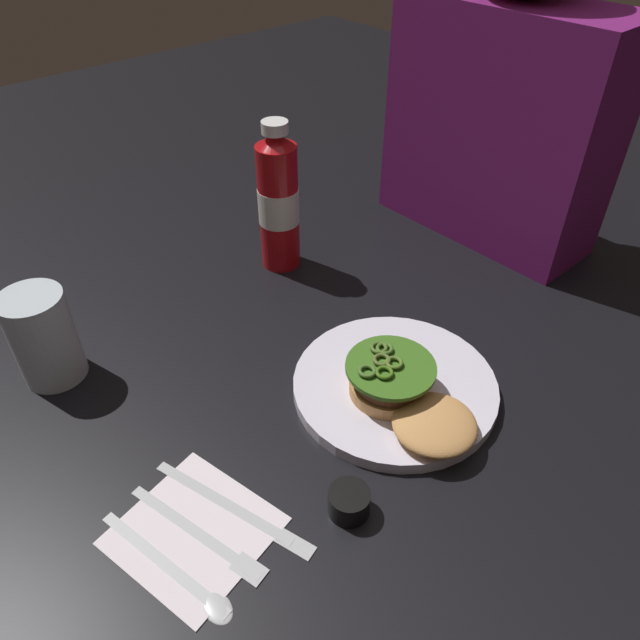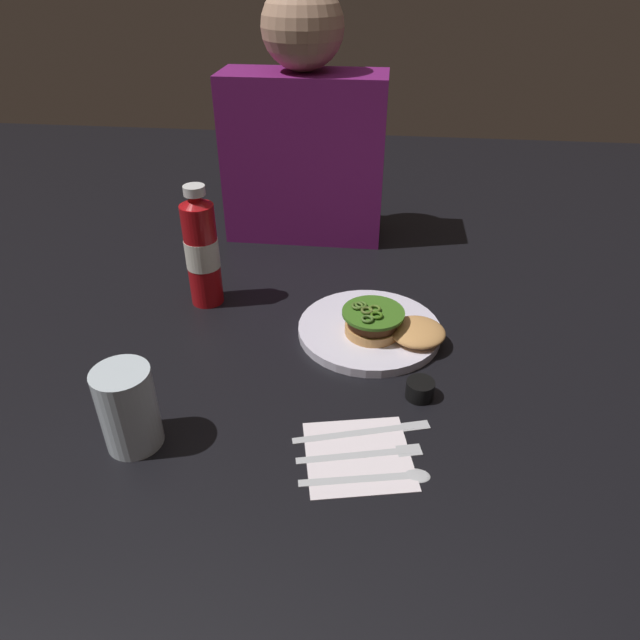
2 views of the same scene
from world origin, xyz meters
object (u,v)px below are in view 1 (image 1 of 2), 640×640
(spoon_utensil, at_px, (183,577))
(diner_person, at_px, (505,92))
(burger_sandwich, at_px, (405,394))
(napkin, at_px, (194,531))
(fork_utensil, at_px, (207,538))
(butter_knife, at_px, (241,511))
(dinner_plate, at_px, (395,386))
(ketchup_bottle, at_px, (279,202))
(water_glass, at_px, (44,337))
(condiment_cup, at_px, (349,502))

(spoon_utensil, distance_m, diner_person, 0.85)
(burger_sandwich, relative_size, napkin, 1.26)
(fork_utensil, distance_m, butter_knife, 0.05)
(dinner_plate, distance_m, ketchup_bottle, 0.36)
(ketchup_bottle, relative_size, water_glass, 1.89)
(water_glass, distance_m, spoon_utensil, 0.37)
(condiment_cup, relative_size, spoon_utensil, 0.25)
(water_glass, height_order, condiment_cup, water_glass)
(diner_person, bearing_deg, burger_sandwich, -64.62)
(spoon_utensil, bearing_deg, fork_utensil, 115.03)
(napkin, bearing_deg, fork_utensil, 13.85)
(burger_sandwich, height_order, water_glass, water_glass)
(dinner_plate, xyz_separation_m, ketchup_bottle, (-0.34, 0.08, 0.11))
(burger_sandwich, relative_size, diner_person, 0.34)
(burger_sandwich, bearing_deg, ketchup_bottle, 164.50)
(ketchup_bottle, xyz_separation_m, condiment_cup, (0.43, -0.25, -0.10))
(burger_sandwich, relative_size, butter_knife, 0.92)
(burger_sandwich, height_order, napkin, burger_sandwich)
(napkin, xyz_separation_m, butter_knife, (0.02, 0.05, 0.00))
(burger_sandwich, bearing_deg, spoon_utensil, -90.08)
(fork_utensil, relative_size, butter_knife, 0.88)
(ketchup_bottle, bearing_deg, dinner_plate, -13.45)
(ketchup_bottle, relative_size, condiment_cup, 5.36)
(ketchup_bottle, height_order, water_glass, ketchup_bottle)
(burger_sandwich, relative_size, ketchup_bottle, 0.77)
(condiment_cup, height_order, diner_person, diner_person)
(burger_sandwich, xyz_separation_m, butter_knife, (-0.02, -0.24, -0.03))
(ketchup_bottle, distance_m, fork_utensil, 0.54)
(napkin, height_order, diner_person, diner_person)
(ketchup_bottle, relative_size, napkin, 1.65)
(spoon_utensil, relative_size, butter_knife, 0.88)
(diner_person, bearing_deg, dinner_plate, -67.34)
(water_glass, bearing_deg, spoon_utensil, -4.31)
(water_glass, relative_size, fork_utensil, 0.72)
(diner_person, bearing_deg, condiment_cup, -65.92)
(dinner_plate, xyz_separation_m, diner_person, (-0.18, 0.43, 0.24))
(dinner_plate, xyz_separation_m, napkin, (-0.00, -0.31, -0.01))
(dinner_plate, xyz_separation_m, condiment_cup, (0.09, -0.17, 0.01))
(ketchup_bottle, bearing_deg, napkin, -49.48)
(dinner_plate, height_order, fork_utensil, dinner_plate)
(napkin, xyz_separation_m, spoon_utensil, (0.04, -0.04, 0.00))
(water_glass, distance_m, diner_person, 0.79)
(napkin, xyz_separation_m, diner_person, (-0.18, 0.75, 0.25))
(napkin, height_order, spoon_utensil, spoon_utensil)
(diner_person, bearing_deg, napkin, -76.49)
(ketchup_bottle, height_order, napkin, ketchup_bottle)
(ketchup_bottle, relative_size, butter_knife, 1.20)
(napkin, bearing_deg, diner_person, 103.51)
(ketchup_bottle, xyz_separation_m, napkin, (0.34, -0.39, -0.11))
(water_glass, xyz_separation_m, fork_utensil, (0.35, 0.01, -0.06))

